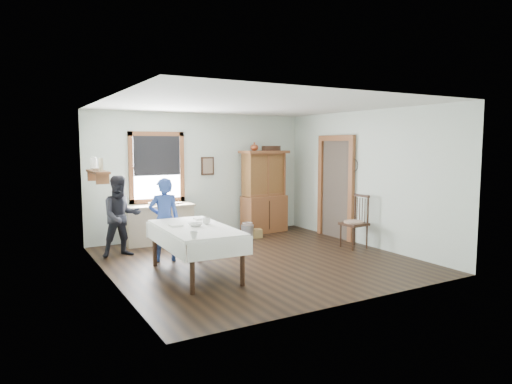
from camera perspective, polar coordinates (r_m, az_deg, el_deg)
room at (r=7.90m, az=0.13°, el=1.04°), size 5.01×5.01×2.70m
window at (r=9.75m, az=-12.28°, el=3.47°), size 1.18×0.07×1.48m
doorway at (r=10.01m, az=9.96°, el=0.93°), size 0.09×1.14×2.22m
wall_shelf at (r=8.52m, az=-19.22°, el=2.57°), size 0.24×1.00×0.44m
framed_picture at (r=10.15m, az=-6.06°, el=3.25°), size 0.30×0.04×0.40m
rug_beater at (r=9.56m, az=12.10°, el=4.00°), size 0.01×0.27×0.27m
work_counter at (r=9.59m, az=-12.00°, el=-3.94°), size 1.41×0.58×0.80m
china_hutch at (r=10.52m, az=1.03°, el=0.05°), size 1.14×0.60×1.88m
dining_table at (r=7.19m, az=-7.61°, el=-7.31°), size 1.07×1.95×0.77m
spindle_chair at (r=9.15m, az=12.15°, el=-3.60°), size 0.51×0.51×1.05m
pail at (r=9.90m, az=-1.09°, el=-4.97°), size 0.34×0.34×0.30m
wicker_basket at (r=9.98m, az=-0.21°, el=-5.20°), size 0.36×0.29×0.19m
woman_blue at (r=8.08m, az=-11.39°, el=-3.79°), size 0.54×0.40×1.35m
figure_dark at (r=8.61m, az=-16.50°, el=-3.28°), size 0.67×0.53×1.36m
table_cup_a at (r=7.28m, az=-6.21°, el=-3.62°), size 0.15×0.15×0.10m
table_cup_b at (r=6.23m, az=-7.76°, el=-5.32°), size 0.12×0.12×0.10m
table_bowl at (r=7.11m, az=-7.56°, el=-4.05°), size 0.30×0.30×0.06m
counter_book at (r=9.59m, az=-10.57°, el=-1.41°), size 0.27×0.30×0.02m
counter_bowl at (r=9.46m, az=-12.78°, el=-1.46°), size 0.24×0.24×0.06m
shelf_bowl at (r=8.53m, az=-19.24°, el=2.74°), size 0.22×0.22×0.05m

